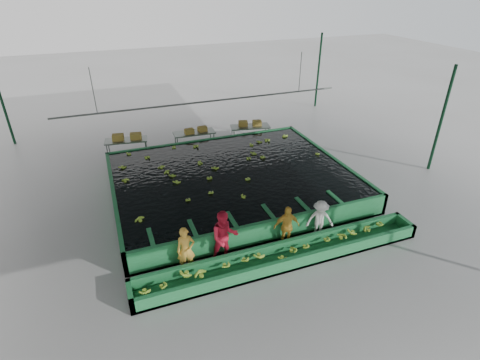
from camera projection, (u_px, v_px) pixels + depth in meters
name	position (u px, v px, depth m)	size (l,w,h in m)	color
ground	(244.00, 207.00, 15.33)	(80.00, 80.00, 0.00)	gray
shed_roof	(245.00, 85.00, 12.93)	(20.00, 22.00, 0.04)	gray
shed_posts	(245.00, 151.00, 14.13)	(20.00, 22.00, 5.00)	black
flotation_tank	(232.00, 181.00, 16.35)	(10.00, 8.00, 0.90)	#1D6B37
tank_water	(232.00, 173.00, 16.15)	(9.70, 7.70, 0.00)	black
sorting_trough	(284.00, 256.00, 12.26)	(10.00, 1.00, 0.50)	#1D6B37
cableway_rail	(207.00, 102.00, 17.98)	(0.08, 0.08, 14.00)	#59605B
rail_hanger_left	(93.00, 91.00, 15.95)	(0.04, 0.04, 2.00)	#59605B
rail_hanger_right	(300.00, 72.00, 19.06)	(0.04, 0.04, 2.00)	#59605B
worker_a	(186.00, 250.00, 11.70)	(0.58, 0.38, 1.59)	gold
worker_b	(225.00, 237.00, 12.03)	(0.92, 0.72, 1.89)	red
worker_c	(287.00, 226.00, 12.80)	(0.92, 0.38, 1.58)	gold
worker_d	(320.00, 220.00, 13.23)	(0.97, 0.56, 1.50)	beige
packing_table_left	(127.00, 148.00, 19.33)	(2.11, 0.84, 0.96)	#59605B
packing_table_mid	(195.00, 141.00, 20.17)	(2.18, 0.87, 0.99)	#59605B
packing_table_right	(250.00, 134.00, 21.02)	(2.15, 0.86, 0.98)	#59605B
box_stack_left	(127.00, 140.00, 19.11)	(1.43, 0.40, 0.31)	olive
box_stack_mid	(196.00, 132.00, 19.89)	(1.21, 0.33, 0.26)	olive
box_stack_right	(250.00, 125.00, 20.84)	(1.27, 0.35, 0.27)	olive
floating_bananas	(226.00, 165.00, 16.81)	(8.44, 5.75, 0.12)	#88B52F
trough_bananas	(285.00, 253.00, 12.19)	(8.53, 0.57, 0.11)	#88B52F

